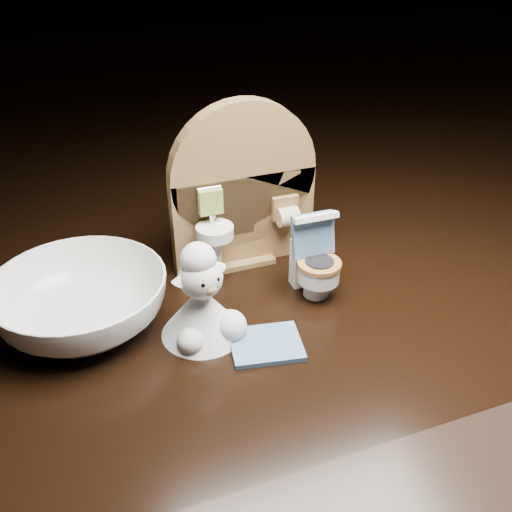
# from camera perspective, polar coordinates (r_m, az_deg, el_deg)

# --- Properties ---
(backdrop_panel) EXTENTS (0.13, 0.05, 0.15)m
(backdrop_panel) POSITION_cam_1_polar(r_m,az_deg,el_deg) (0.50, -1.34, 6.05)
(backdrop_panel) COLOR brown
(backdrop_panel) RESTS_ON ground
(toy_toilet) EXTENTS (0.04, 0.05, 0.07)m
(toy_toilet) POSITION_cam_1_polar(r_m,az_deg,el_deg) (0.48, 5.85, -0.79)
(toy_toilet) COLOR white
(toy_toilet) RESTS_ON ground
(bath_mat) EXTENTS (0.06, 0.05, 0.00)m
(bath_mat) POSITION_cam_1_polar(r_m,az_deg,el_deg) (0.43, 1.01, -8.82)
(bath_mat) COLOR #4C6D93
(bath_mat) RESTS_ON ground
(toilet_brush) EXTENTS (0.02, 0.02, 0.04)m
(toilet_brush) POSITION_cam_1_polar(r_m,az_deg,el_deg) (0.50, 7.22, -1.32)
(toilet_brush) COLOR white
(toilet_brush) RESTS_ON ground
(plush_lamb) EXTENTS (0.06, 0.06, 0.08)m
(plush_lamb) POSITION_cam_1_polar(r_m,az_deg,el_deg) (0.43, -5.37, -4.83)
(plush_lamb) COLOR silver
(plush_lamb) RESTS_ON ground
(ceramic_bowl) EXTENTS (0.14, 0.14, 0.04)m
(ceramic_bowl) POSITION_cam_1_polar(r_m,az_deg,el_deg) (0.46, -17.08, -4.41)
(ceramic_bowl) COLOR white
(ceramic_bowl) RESTS_ON ground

